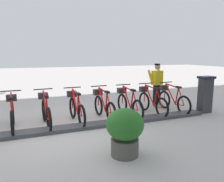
% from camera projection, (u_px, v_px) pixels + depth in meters
% --- Properties ---
extents(ground_plane, '(60.00, 60.00, 0.00)m').
position_uv_depth(ground_plane, '(57.00, 131.00, 5.69)').
color(ground_plane, beige).
extents(dock_rail_base, '(0.44, 9.52, 0.10)m').
position_uv_depth(dock_rail_base, '(57.00, 130.00, 5.68)').
color(dock_rail_base, '#47474C').
rests_on(dock_rail_base, ground).
extents(payment_kiosk, '(0.36, 0.52, 1.28)m').
position_uv_depth(payment_kiosk, '(205.00, 94.00, 7.47)').
color(payment_kiosk, '#38383D').
rests_on(payment_kiosk, ground).
extents(bike_docked_0, '(1.72, 0.54, 1.02)m').
position_uv_depth(bike_docked_0, '(172.00, 99.00, 7.70)').
color(bike_docked_0, black).
rests_on(bike_docked_0, ground).
extents(bike_docked_1, '(1.72, 0.54, 1.02)m').
position_uv_depth(bike_docked_1, '(151.00, 101.00, 7.38)').
color(bike_docked_1, black).
rests_on(bike_docked_1, ground).
extents(bike_docked_2, '(1.72, 0.54, 1.02)m').
position_uv_depth(bike_docked_2, '(128.00, 103.00, 7.06)').
color(bike_docked_2, black).
rests_on(bike_docked_2, ground).
extents(bike_docked_3, '(1.72, 0.54, 1.02)m').
position_uv_depth(bike_docked_3, '(103.00, 106.00, 6.75)').
color(bike_docked_3, black).
rests_on(bike_docked_3, ground).
extents(bike_docked_4, '(1.72, 0.54, 1.02)m').
position_uv_depth(bike_docked_4, '(76.00, 108.00, 6.43)').
color(bike_docked_4, black).
rests_on(bike_docked_4, ground).
extents(bike_docked_5, '(1.72, 0.54, 1.02)m').
position_uv_depth(bike_docked_5, '(46.00, 111.00, 6.12)').
color(bike_docked_5, black).
rests_on(bike_docked_5, ground).
extents(bike_docked_6, '(1.72, 0.54, 1.02)m').
position_uv_depth(bike_docked_6, '(12.00, 114.00, 5.80)').
color(bike_docked_6, black).
rests_on(bike_docked_6, ground).
extents(worker_near_rack, '(0.49, 0.67, 1.66)m').
position_uv_depth(worker_near_rack, '(157.00, 82.00, 8.61)').
color(worker_near_rack, white).
rests_on(worker_near_rack, ground).
extents(planter_bush, '(0.76, 0.76, 0.97)m').
position_uv_depth(planter_bush, '(125.00, 130.00, 4.26)').
color(planter_bush, '#59544C').
rests_on(planter_bush, ground).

